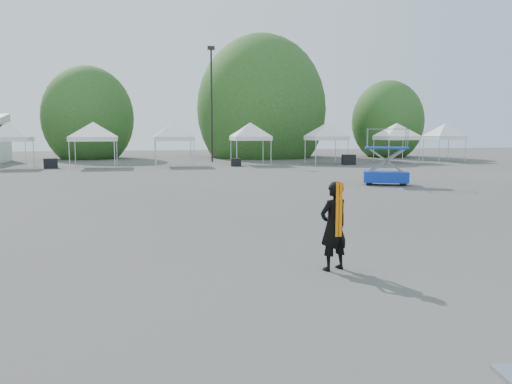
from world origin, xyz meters
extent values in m
plane|color=#474442|center=(0.00, 0.00, 0.00)|extent=(120.00, 120.00, 0.00)
cylinder|color=black|center=(3.00, 32.00, 4.75)|extent=(0.16, 0.16, 9.50)
cube|color=black|center=(3.00, 32.00, 9.65)|extent=(0.60, 0.25, 0.30)
cylinder|color=#382314|center=(-8.00, 40.00, 1.14)|extent=(0.36, 0.36, 2.27)
ellipsoid|color=#264E1A|center=(-8.00, 40.00, 3.94)|extent=(4.16, 4.16, 4.78)
cylinder|color=#382314|center=(9.00, 39.00, 1.40)|extent=(0.36, 0.36, 2.80)
ellipsoid|color=#264E1A|center=(9.00, 39.00, 4.85)|extent=(5.12, 5.12, 5.89)
cylinder|color=#382314|center=(22.00, 37.00, 1.05)|extent=(0.36, 0.36, 2.10)
ellipsoid|color=#264E1A|center=(22.00, 37.00, 3.64)|extent=(3.84, 3.84, 4.42)
cylinder|color=silver|center=(-10.78, 26.18, 1.00)|extent=(0.06, 0.06, 2.00)
cylinder|color=silver|center=(-10.78, 28.70, 1.00)|extent=(0.06, 0.06, 2.00)
cube|color=white|center=(-12.04, 27.44, 2.08)|extent=(2.72, 2.72, 0.30)
pyramid|color=white|center=(-12.04, 27.44, 3.33)|extent=(3.85, 3.85, 1.10)
cylinder|color=silver|center=(-7.87, 25.86, 1.00)|extent=(0.06, 0.06, 2.00)
cylinder|color=silver|center=(-4.81, 25.86, 1.00)|extent=(0.06, 0.06, 2.00)
cylinder|color=silver|center=(-7.87, 28.92, 1.00)|extent=(0.06, 0.06, 2.00)
cylinder|color=silver|center=(-4.81, 28.92, 1.00)|extent=(0.06, 0.06, 2.00)
cube|color=white|center=(-6.34, 27.39, 2.08)|extent=(3.26, 3.26, 0.30)
pyramid|color=white|center=(-6.34, 27.39, 3.33)|extent=(4.61, 4.61, 1.10)
cylinder|color=silver|center=(-1.91, 26.15, 1.00)|extent=(0.06, 0.06, 2.00)
cylinder|color=silver|center=(0.88, 26.15, 1.00)|extent=(0.06, 0.06, 2.00)
cylinder|color=silver|center=(-1.91, 28.94, 1.00)|extent=(0.06, 0.06, 2.00)
cylinder|color=silver|center=(0.88, 28.94, 1.00)|extent=(0.06, 0.06, 2.00)
cube|color=white|center=(-0.51, 27.55, 2.08)|extent=(2.99, 2.99, 0.30)
pyramid|color=white|center=(-0.51, 27.55, 3.33)|extent=(4.23, 4.23, 1.10)
cylinder|color=silver|center=(4.15, 26.35, 1.00)|extent=(0.06, 0.06, 2.00)
cylinder|color=silver|center=(6.84, 26.35, 1.00)|extent=(0.06, 0.06, 2.00)
cylinder|color=silver|center=(4.15, 29.04, 1.00)|extent=(0.06, 0.06, 2.00)
cylinder|color=silver|center=(6.84, 29.04, 1.00)|extent=(0.06, 0.06, 2.00)
cube|color=white|center=(5.50, 27.70, 2.08)|extent=(2.89, 2.89, 0.30)
pyramid|color=white|center=(5.50, 27.70, 3.33)|extent=(4.09, 4.09, 1.10)
cylinder|color=silver|center=(10.42, 26.15, 1.00)|extent=(0.06, 0.06, 2.00)
cylinder|color=silver|center=(13.13, 26.15, 1.00)|extent=(0.06, 0.06, 2.00)
cylinder|color=silver|center=(10.42, 28.86, 1.00)|extent=(0.06, 0.06, 2.00)
cylinder|color=silver|center=(13.13, 28.86, 1.00)|extent=(0.06, 0.06, 2.00)
cube|color=white|center=(11.77, 27.50, 2.08)|extent=(2.91, 2.91, 0.30)
pyramid|color=white|center=(11.77, 27.50, 3.33)|extent=(4.11, 4.11, 1.10)
cylinder|color=silver|center=(16.66, 26.19, 1.00)|extent=(0.06, 0.06, 2.00)
cylinder|color=silver|center=(19.42, 26.19, 1.00)|extent=(0.06, 0.06, 2.00)
cylinder|color=silver|center=(16.66, 28.94, 1.00)|extent=(0.06, 0.06, 2.00)
cylinder|color=silver|center=(19.42, 28.94, 1.00)|extent=(0.06, 0.06, 2.00)
cube|color=white|center=(18.04, 27.56, 2.08)|extent=(2.95, 2.95, 0.30)
pyramid|color=white|center=(18.04, 27.56, 3.33)|extent=(4.18, 4.18, 1.10)
cylinder|color=silver|center=(21.78, 27.02, 1.00)|extent=(0.06, 0.06, 2.00)
cylinder|color=silver|center=(24.30, 27.02, 1.00)|extent=(0.06, 0.06, 2.00)
cylinder|color=silver|center=(21.78, 29.54, 1.00)|extent=(0.06, 0.06, 2.00)
cylinder|color=silver|center=(24.30, 29.54, 1.00)|extent=(0.06, 0.06, 2.00)
cube|color=white|center=(23.04, 28.28, 2.08)|extent=(2.72, 2.72, 0.30)
pyramid|color=white|center=(23.04, 28.28, 3.33)|extent=(3.85, 3.85, 1.10)
imported|color=black|center=(0.85, -2.33, 0.85)|extent=(0.73, 0.60, 1.71)
cube|color=orange|center=(0.85, -2.50, 1.20)|extent=(0.14, 0.02, 1.03)
cube|color=#0C0DA2|center=(8.97, 11.52, 0.40)|extent=(2.39, 1.82, 0.54)
cube|color=#0C0DA2|center=(8.97, 11.52, 1.83)|extent=(2.29, 1.75, 0.09)
cylinder|color=black|center=(8.06, 11.42, 0.16)|extent=(0.35, 0.25, 0.32)
cylinder|color=black|center=(9.54, 10.79, 0.16)|extent=(0.35, 0.25, 0.32)
cylinder|color=black|center=(8.40, 12.24, 0.16)|extent=(0.35, 0.25, 0.32)
cylinder|color=black|center=(9.89, 11.62, 0.16)|extent=(0.35, 0.25, 0.32)
cube|color=black|center=(-9.31, 26.95, 0.36)|extent=(1.01, 0.84, 0.72)
cube|color=black|center=(4.08, 26.20, 0.30)|extent=(0.88, 0.74, 0.60)
cube|color=black|center=(13.12, 26.00, 0.40)|extent=(1.19, 1.03, 0.80)
camera|label=1|loc=(-2.60, -11.11, 2.65)|focal=35.00mm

